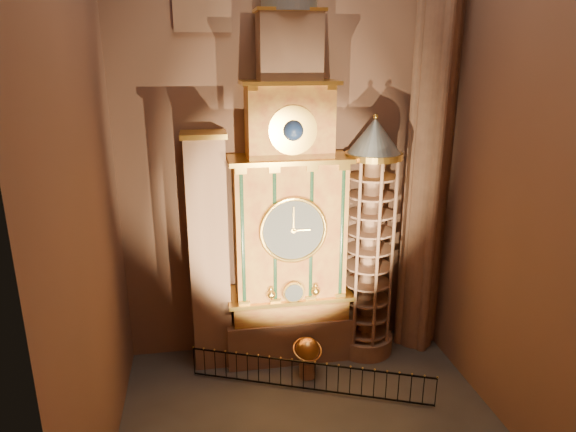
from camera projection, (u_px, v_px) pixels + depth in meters
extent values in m
plane|color=#383330|center=(313.00, 426.00, 18.87)|extent=(14.00, 14.00, 0.00)
plane|color=#865B48|center=(285.00, 107.00, 21.21)|extent=(22.00, 0.00, 22.00)
plane|color=#865B48|center=(75.00, 132.00, 14.42)|extent=(0.00, 22.00, 22.00)
plane|color=#865B48|center=(527.00, 121.00, 16.73)|extent=(0.00, 22.00, 22.00)
cube|color=#8C634C|center=(289.00, 333.00, 23.27)|extent=(5.60, 2.20, 2.00)
cube|color=maroon|center=(289.00, 303.00, 22.82)|extent=(5.00, 2.00, 1.00)
cube|color=#EDB546|center=(289.00, 293.00, 22.61)|extent=(5.40, 2.30, 0.18)
cube|color=maroon|center=(289.00, 229.00, 21.77)|extent=(4.60, 2.00, 6.00)
cylinder|color=black|center=(242.00, 239.00, 20.62)|extent=(0.32, 0.32, 5.60)
cylinder|color=black|center=(274.00, 237.00, 20.84)|extent=(0.32, 0.32, 5.60)
cylinder|color=black|center=(310.00, 235.00, 21.09)|extent=(0.32, 0.32, 5.60)
cylinder|color=black|center=(341.00, 233.00, 21.30)|extent=(0.32, 0.32, 5.60)
cube|color=#EDB546|center=(289.00, 158.00, 20.81)|extent=(5.00, 2.25, 0.18)
cylinder|color=#2D3033|center=(293.00, 230.00, 20.73)|extent=(2.60, 0.12, 2.60)
torus|color=#EDB546|center=(293.00, 230.00, 20.68)|extent=(2.80, 0.16, 2.80)
cylinder|color=#EDB546|center=(294.00, 292.00, 21.40)|extent=(0.90, 0.10, 0.90)
sphere|color=#EDB546|center=(271.00, 295.00, 21.31)|extent=(0.36, 0.36, 0.36)
sphere|color=#EDB546|center=(316.00, 291.00, 21.62)|extent=(0.36, 0.36, 0.36)
cube|color=maroon|center=(289.00, 122.00, 20.42)|extent=(3.40, 1.80, 3.00)
sphere|color=#0D1D41|center=(293.00, 131.00, 19.63)|extent=(0.80, 0.80, 0.80)
cube|color=#EDB546|center=(289.00, 82.00, 19.91)|extent=(3.80, 2.00, 0.15)
cube|color=#8C634C|center=(289.00, 48.00, 19.58)|extent=(2.40, 1.60, 2.60)
cube|color=#8C634C|center=(209.00, 256.00, 21.51)|extent=(1.60, 1.40, 10.00)
cube|color=#EDB546|center=(212.00, 304.00, 21.71)|extent=(1.35, 0.10, 2.10)
cube|color=#482313|center=(212.00, 304.00, 21.66)|extent=(1.05, 0.04, 1.75)
cube|color=#EDB546|center=(209.00, 246.00, 20.93)|extent=(1.35, 0.10, 2.10)
cube|color=#482313|center=(209.00, 247.00, 20.88)|extent=(1.05, 0.04, 1.75)
cube|color=#EDB546|center=(206.00, 184.00, 20.15)|extent=(1.35, 0.10, 2.10)
cube|color=#482313|center=(206.00, 185.00, 20.10)|extent=(1.05, 0.04, 1.75)
cube|color=#EDB546|center=(203.00, 135.00, 19.98)|extent=(1.80, 1.60, 0.20)
cylinder|color=#8C634C|center=(364.00, 341.00, 23.75)|extent=(2.50, 2.50, 0.80)
cylinder|color=#8C634C|center=(369.00, 251.00, 22.40)|extent=(0.70, 0.70, 8.20)
cylinder|color=#EDB546|center=(374.00, 156.00, 21.14)|extent=(2.40, 2.40, 0.25)
cone|color=slate|center=(375.00, 136.00, 20.90)|extent=(2.30, 2.30, 1.50)
sphere|color=#EDB546|center=(376.00, 116.00, 20.66)|extent=(0.20, 0.20, 0.20)
cylinder|color=#8C634C|center=(433.00, 107.00, 21.28)|extent=(1.60, 1.60, 22.00)
cylinder|color=#8C634C|center=(451.00, 107.00, 21.41)|extent=(0.44, 0.44, 22.00)
cylinder|color=#8C634C|center=(415.00, 107.00, 21.15)|extent=(0.44, 0.44, 22.00)
cylinder|color=#8C634C|center=(425.00, 105.00, 22.03)|extent=(0.44, 0.44, 22.00)
cylinder|color=#8C634C|center=(442.00, 109.00, 20.53)|extent=(0.44, 0.44, 22.00)
cylinder|color=#8C634C|center=(307.00, 368.00, 21.72)|extent=(0.68, 0.68, 0.79)
sphere|color=#C87E38|center=(307.00, 349.00, 21.45)|extent=(1.02, 1.02, 1.02)
torus|color=#C87E38|center=(307.00, 349.00, 21.45)|extent=(1.45, 1.40, 0.55)
cube|color=black|center=(309.00, 363.00, 20.47)|extent=(9.16, 3.79, 0.06)
cube|color=black|center=(309.00, 389.00, 20.83)|extent=(9.16, 3.79, 0.06)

